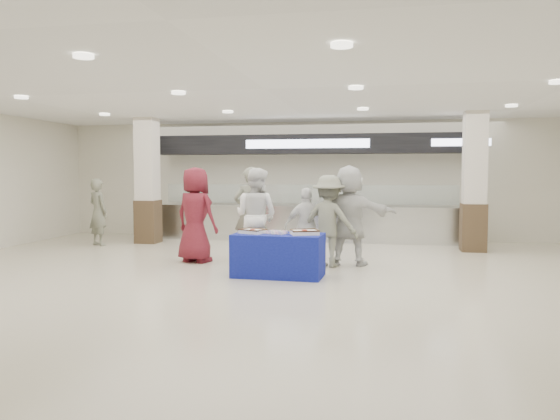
% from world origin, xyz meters
% --- Properties ---
extents(ground, '(14.00, 14.00, 0.00)m').
position_xyz_m(ground, '(0.00, 0.00, 0.00)').
color(ground, beige).
rests_on(ground, ground).
extents(serving_line, '(8.70, 0.85, 2.80)m').
position_xyz_m(serving_line, '(0.00, 5.40, 1.16)').
color(serving_line, silver).
rests_on(serving_line, ground).
extents(column_left, '(0.55, 0.55, 3.20)m').
position_xyz_m(column_left, '(-4.00, 4.20, 1.53)').
color(column_left, '#3C2B1B').
rests_on(column_left, ground).
extents(column_right, '(0.55, 0.55, 3.20)m').
position_xyz_m(column_right, '(4.00, 4.20, 1.53)').
color(column_right, '#3C2B1B').
rests_on(column_right, ground).
extents(display_table, '(1.58, 0.85, 0.75)m').
position_xyz_m(display_table, '(0.17, 0.35, 0.38)').
color(display_table, navy).
rests_on(display_table, ground).
extents(sheet_cake_left, '(0.50, 0.45, 0.09)m').
position_xyz_m(sheet_cake_left, '(-0.29, 0.35, 0.79)').
color(sheet_cake_left, white).
rests_on(sheet_cake_left, display_table).
extents(sheet_cake_right, '(0.55, 0.49, 0.10)m').
position_xyz_m(sheet_cake_right, '(0.63, 0.33, 0.80)').
color(sheet_cake_right, white).
rests_on(sheet_cake_right, display_table).
extents(cupcake_tray, '(0.41, 0.36, 0.06)m').
position_xyz_m(cupcake_tray, '(0.14, 0.33, 0.78)').
color(cupcake_tray, '#B9B9BE').
rests_on(cupcake_tray, display_table).
extents(civilian_maroon, '(1.09, 0.90, 1.92)m').
position_xyz_m(civilian_maroon, '(-1.77, 1.55, 0.96)').
color(civilian_maroon, maroon).
rests_on(civilian_maroon, ground).
extents(soldier_a, '(0.81, 0.66, 1.93)m').
position_xyz_m(soldier_a, '(-0.78, 2.18, 0.96)').
color(soldier_a, slate).
rests_on(soldier_a, ground).
extents(chef_tall, '(1.11, 0.99, 1.90)m').
position_xyz_m(chef_tall, '(-0.53, 1.63, 0.95)').
color(chef_tall, white).
rests_on(chef_tall, ground).
extents(chef_short, '(0.96, 0.59, 1.52)m').
position_xyz_m(chef_short, '(0.49, 1.64, 0.76)').
color(chef_short, white).
rests_on(chef_short, ground).
extents(soldier_b, '(1.27, 0.94, 1.77)m').
position_xyz_m(soldier_b, '(0.93, 1.52, 0.88)').
color(soldier_b, slate).
rests_on(soldier_b, ground).
extents(civilian_white, '(1.85, 0.68, 1.96)m').
position_xyz_m(civilian_white, '(1.30, 1.77, 0.98)').
color(civilian_white, white).
rests_on(civilian_white, ground).
extents(soldier_bg, '(0.72, 0.63, 1.66)m').
position_xyz_m(soldier_bg, '(-5.00, 3.50, 0.83)').
color(soldier_bg, slate).
rests_on(soldier_bg, ground).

